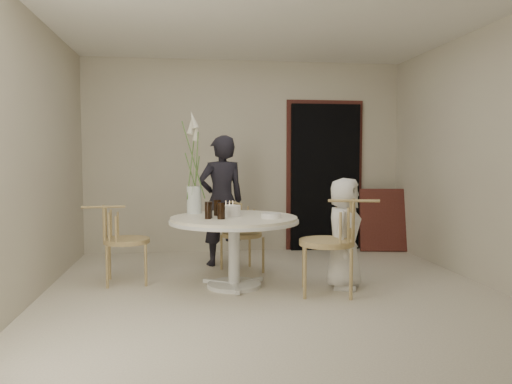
{
  "coord_description": "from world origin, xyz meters",
  "views": [
    {
      "loc": [
        -0.81,
        -4.82,
        1.34
      ],
      "look_at": [
        -0.12,
        0.3,
        0.98
      ],
      "focal_mm": 35.0,
      "sensor_mm": 36.0,
      "label": 1
    }
  ],
  "objects": [
    {
      "name": "ground",
      "position": [
        0.0,
        0.0,
        0.0
      ],
      "size": [
        4.5,
        4.5,
        0.0
      ],
      "primitive_type": "plane",
      "color": "silver",
      "rests_on": "ground"
    },
    {
      "name": "room_shell",
      "position": [
        0.0,
        0.0,
        1.62
      ],
      "size": [
        4.5,
        4.5,
        4.5
      ],
      "color": "white",
      "rests_on": "ground"
    },
    {
      "name": "doorway",
      "position": [
        1.15,
        2.19,
        1.05
      ],
      "size": [
        1.0,
        0.1,
        2.1
      ],
      "primitive_type": "cube",
      "color": "black",
      "rests_on": "ground"
    },
    {
      "name": "door_trim",
      "position": [
        1.15,
        2.23,
        1.11
      ],
      "size": [
        1.12,
        0.03,
        2.22
      ],
      "primitive_type": "cube",
      "color": "#59251E",
      "rests_on": "ground"
    },
    {
      "name": "table",
      "position": [
        -0.35,
        0.25,
        0.62
      ],
      "size": [
        1.33,
        1.33,
        0.73
      ],
      "color": "silver",
      "rests_on": "ground"
    },
    {
      "name": "picture_frame",
      "position": [
        1.95,
        1.95,
        0.44
      ],
      "size": [
        0.69,
        0.31,
        0.89
      ],
      "primitive_type": "cube",
      "rotation": [
        -0.17,
        0.0,
        -0.17
      ],
      "color": "#59251E",
      "rests_on": "ground"
    },
    {
      "name": "chair_far",
      "position": [
        -0.23,
        1.05,
        0.52
      ],
      "size": [
        0.54,
        0.57,
        0.81
      ],
      "rotation": [
        0.0,
        0.0,
        0.31
      ],
      "color": "tan",
      "rests_on": "ground"
    },
    {
      "name": "chair_right",
      "position": [
        0.66,
        -0.15,
        0.61
      ],
      "size": [
        0.62,
        0.59,
        0.94
      ],
      "rotation": [
        0.0,
        0.0,
        -1.78
      ],
      "color": "tan",
      "rests_on": "ground"
    },
    {
      "name": "chair_left",
      "position": [
        -1.59,
        0.56,
        0.54
      ],
      "size": [
        0.53,
        0.5,
        0.84
      ],
      "rotation": [
        0.0,
        0.0,
        1.66
      ],
      "color": "tan",
      "rests_on": "ground"
    },
    {
      "name": "girl",
      "position": [
        -0.41,
        1.34,
        0.8
      ],
      "size": [
        0.67,
        0.53,
        1.61
      ],
      "primitive_type": "imported",
      "rotation": [
        0.0,
        0.0,
        3.41
      ],
      "color": "black",
      "rests_on": "ground"
    },
    {
      "name": "boy",
      "position": [
        0.76,
        0.06,
        0.57
      ],
      "size": [
        0.58,
        0.66,
        1.13
      ],
      "primitive_type": "imported",
      "rotation": [
        0.0,
        0.0,
        1.08
      ],
      "color": "silver",
      "rests_on": "ground"
    },
    {
      "name": "birthday_cake",
      "position": [
        -0.39,
        0.32,
        0.79
      ],
      "size": [
        0.23,
        0.23,
        0.16
      ],
      "rotation": [
        0.0,
        0.0,
        -0.34
      ],
      "color": "white",
      "rests_on": "table"
    },
    {
      "name": "cola_tumbler_a",
      "position": [
        -0.62,
        0.12,
        0.8
      ],
      "size": [
        0.08,
        0.08,
        0.14
      ],
      "primitive_type": "cylinder",
      "rotation": [
        0.0,
        0.0,
        -0.25
      ],
      "color": "black",
      "rests_on": "table"
    },
    {
      "name": "cola_tumbler_b",
      "position": [
        -0.49,
        0.08,
        0.81
      ],
      "size": [
        0.09,
        0.09,
        0.16
      ],
      "primitive_type": "cylinder",
      "rotation": [
        0.0,
        0.0,
        0.23
      ],
      "color": "black",
      "rests_on": "table"
    },
    {
      "name": "cola_tumbler_c",
      "position": [
        -0.61,
        0.17,
        0.81
      ],
      "size": [
        0.08,
        0.08,
        0.16
      ],
      "primitive_type": "cylinder",
      "rotation": [
        0.0,
        0.0,
        -0.07
      ],
      "color": "black",
      "rests_on": "table"
    },
    {
      "name": "cola_tumbler_d",
      "position": [
        -0.51,
        0.39,
        0.81
      ],
      "size": [
        0.1,
        0.1,
        0.17
      ],
      "primitive_type": "cylinder",
      "rotation": [
        0.0,
        0.0,
        0.38
      ],
      "color": "black",
      "rests_on": "table"
    },
    {
      "name": "plate_stack",
      "position": [
        0.01,
        0.09,
        0.75
      ],
      "size": [
        0.24,
        0.24,
        0.05
      ],
      "primitive_type": "cylinder",
      "rotation": [
        0.0,
        0.0,
        -0.22
      ],
      "color": "white",
      "rests_on": "table"
    },
    {
      "name": "flower_vase",
      "position": [
        -0.75,
        0.62,
        1.12
      ],
      "size": [
        0.16,
        0.16,
        1.11
      ],
      "rotation": [
        0.0,
        0.0,
        0.12
      ],
      "color": "silver",
      "rests_on": "table"
    }
  ]
}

